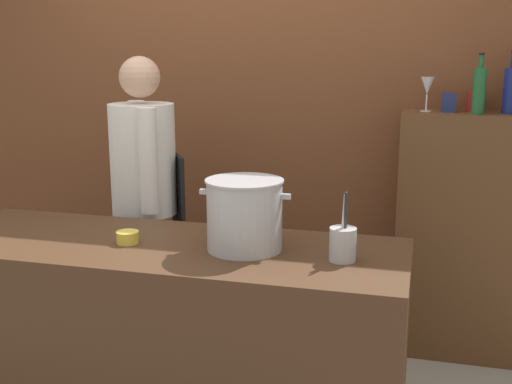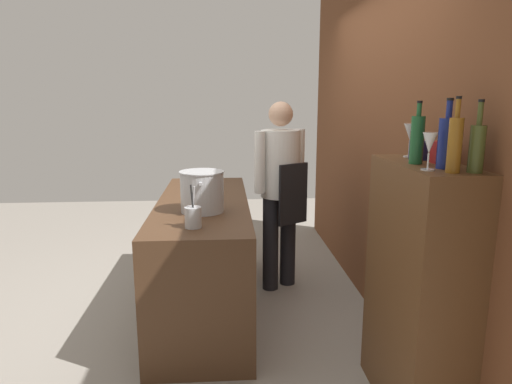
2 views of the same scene
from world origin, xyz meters
name	(u,v)px [view 1 (image 1 of 2)]	position (x,y,z in m)	size (l,w,h in m)	color
brick_back_panel	(251,82)	(0.00, 1.40, 1.50)	(4.40, 0.10, 3.00)	brown
prep_counter	(166,343)	(0.00, 0.00, 0.45)	(2.02, 0.70, 0.90)	#472D1C
bar_cabinet	(467,237)	(1.29, 1.19, 0.68)	(0.76, 0.32, 1.36)	brown
chef	(145,190)	(-0.38, 0.66, 0.96)	(0.41, 0.46, 1.66)	black
stockpot_large	(245,215)	(0.35, 0.01, 1.04)	(0.38, 0.32, 0.29)	#B7BABF
utensil_crock	(343,243)	(0.75, -0.02, 0.97)	(0.10, 0.10, 0.27)	#B7BABF
butter_jar	(128,237)	(-0.14, -0.03, 0.93)	(0.09, 0.09, 0.05)	yellow
wine_bottle_cobalt	(511,90)	(1.45, 1.20, 1.49)	(0.08, 0.08, 0.32)	navy
wine_bottle_green	(479,90)	(1.29, 1.13, 1.49)	(0.07, 0.07, 0.31)	#1E592D
wine_glass_wide	(427,87)	(1.03, 1.20, 1.50)	(0.07, 0.07, 0.18)	silver
spice_tin_red	(474,101)	(1.28, 1.26, 1.42)	(0.07, 0.07, 0.11)	red
spice_tin_navy	(449,102)	(1.15, 1.20, 1.42)	(0.07, 0.07, 0.10)	navy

